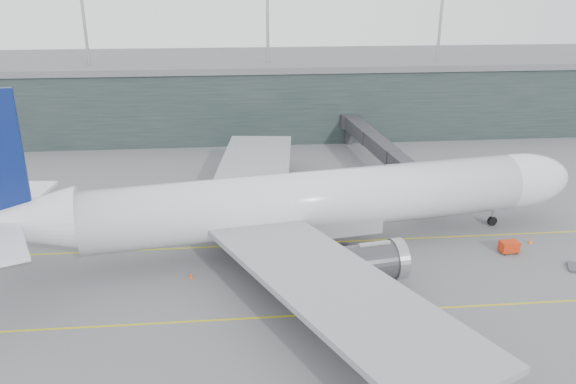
{
  "coord_description": "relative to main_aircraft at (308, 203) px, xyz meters",
  "views": [
    {
      "loc": [
        -2.11,
        -66.55,
        30.57
      ],
      "look_at": [
        3.98,
        -4.0,
        6.87
      ],
      "focal_mm": 35.0,
      "sensor_mm": 36.0,
      "label": 1
    }
  ],
  "objects": [
    {
      "name": "ground",
      "position": [
        -6.25,
        5.16,
        -5.87
      ],
      "size": [
        320.0,
        320.0,
        0.0
      ],
      "primitive_type": "plane",
      "color": "#58585D",
      "rests_on": "ground"
    },
    {
      "name": "taxiline_a",
      "position": [
        -6.25,
        1.16,
        -5.86
      ],
      "size": [
        160.0,
        0.25,
        0.02
      ],
      "primitive_type": "cube",
      "color": "gold",
      "rests_on": "ground"
    },
    {
      "name": "taxiline_b",
      "position": [
        -6.25,
        -14.84,
        -5.86
      ],
      "size": [
        160.0,
        0.25,
        0.02
      ],
      "primitive_type": "cube",
      "color": "gold",
      "rests_on": "ground"
    },
    {
      "name": "taxiline_lead_main",
      "position": [
        -1.25,
        25.16,
        -5.86
      ],
      "size": [
        0.25,
        60.0,
        0.02
      ],
      "primitive_type": "cube",
      "color": "gold",
      "rests_on": "ground"
    },
    {
      "name": "terminal",
      "position": [
        -6.26,
        63.15,
        1.74
      ],
      "size": [
        240.0,
        36.0,
        29.0
      ],
      "color": "#1F2A2A",
      "rests_on": "ground"
    },
    {
      "name": "main_aircraft",
      "position": [
        0.0,
        0.0,
        0.0
      ],
      "size": [
        74.51,
        69.27,
        20.93
      ],
      "rotation": [
        0.0,
        0.0,
        0.16
      ],
      "color": "silver",
      "rests_on": "ground"
    },
    {
      "name": "jet_bridge",
      "position": [
        16.11,
        28.52,
        -1.41
      ],
      "size": [
        6.17,
        42.26,
        5.96
      ],
      "rotation": [
        0.0,
        0.0,
        0.08
      ],
      "color": "#2D2C32",
      "rests_on": "ground"
    },
    {
      "name": "gse_cart",
      "position": [
        23.82,
        -3.82,
        -5.06
      ],
      "size": [
        2.27,
        1.56,
        1.47
      ],
      "rotation": [
        0.0,
        0.0,
        0.09
      ],
      "color": "red",
      "rests_on": "ground"
    },
    {
      "name": "uld_a",
      "position": [
        -10.77,
        15.79,
        -4.78
      ],
      "size": [
        2.58,
        2.21,
        2.08
      ],
      "rotation": [
        0.0,
        0.0,
        -0.18
      ],
      "color": "#3B3B40",
      "rests_on": "ground"
    },
    {
      "name": "uld_b",
      "position": [
        -9.55,
        17.72,
        -4.82
      ],
      "size": [
        2.29,
        1.87,
        2.0
      ],
      "rotation": [
        0.0,
        0.0,
        0.05
      ],
      "color": "#3B3B40",
      "rests_on": "ground"
    },
    {
      "name": "uld_c",
      "position": [
        -5.62,
        14.65,
        -4.83
      ],
      "size": [
        2.45,
        2.09,
        1.99
      ],
      "rotation": [
        0.0,
        0.0,
        -0.17
      ],
      "color": "#3B3B40",
      "rests_on": "ground"
    },
    {
      "name": "cone_nose",
      "position": [
        27.74,
        -1.62,
        -5.48
      ],
      "size": [
        0.5,
        0.5,
        0.79
      ],
      "primitive_type": "cone",
      "color": "orange",
      "rests_on": "ground"
    },
    {
      "name": "cone_wing_stbd",
      "position": [
        1.84,
        -14.08,
        -5.48
      ],
      "size": [
        0.49,
        0.49,
        0.78
      ],
      "primitive_type": "cone",
      "color": "#D1490B",
      "rests_on": "ground"
    },
    {
      "name": "cone_wing_port",
      "position": [
        4.55,
        17.31,
        -5.57
      ],
      "size": [
        0.39,
        0.39,
        0.61
      ],
      "primitive_type": "cone",
      "color": "orange",
      "rests_on": "ground"
    },
    {
      "name": "cone_tail",
      "position": [
        -13.73,
        -6.33,
        -5.54
      ],
      "size": [
        0.42,
        0.42,
        0.67
      ],
      "primitive_type": "cone",
      "color": "#F5460D",
      "rests_on": "ground"
    }
  ]
}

